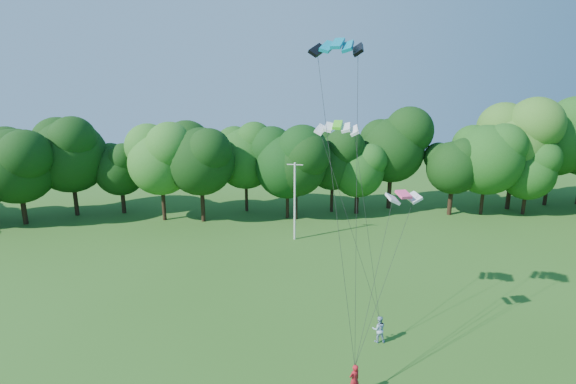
{
  "coord_description": "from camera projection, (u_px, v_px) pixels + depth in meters",
  "views": [
    {
      "loc": [
        -1.49,
        -15.79,
        16.86
      ],
      "look_at": [
        0.84,
        13.0,
        9.15
      ],
      "focal_mm": 28.0,
      "sensor_mm": 36.0,
      "label": 1
    }
  ],
  "objects": [
    {
      "name": "utility_pole",
      "position": [
        295.0,
        201.0,
        45.81
      ],
      "size": [
        1.59,
        0.51,
        8.15
      ],
      "rotation": [
        0.0,
        0.0,
        -0.27
      ],
      "color": "silver",
      "rests_on": "ground"
    },
    {
      "name": "tree_back_center",
      "position": [
        287.0,
        156.0,
        51.86
      ],
      "size": [
        8.23,
        8.23,
        11.96
      ],
      "color": "black",
      "rests_on": "ground"
    },
    {
      "name": "tree_back_east",
      "position": [
        516.0,
        141.0,
        55.1
      ],
      "size": [
        9.53,
        9.53,
        13.85
      ],
      "color": "#341D15",
      "rests_on": "ground"
    },
    {
      "name": "kite_pink",
      "position": [
        404.0,
        194.0,
        26.51
      ],
      "size": [
        2.16,
        1.26,
        0.33
      ],
      "rotation": [
        0.0,
        0.0,
        0.14
      ],
      "color": "#F9457C",
      "rests_on": "ground"
    },
    {
      "name": "kite_teal",
      "position": [
        338.0,
        43.0,
        23.67
      ],
      "size": [
        3.0,
        2.21,
        0.65
      ],
      "rotation": [
        0.0,
        0.0,
        -0.41
      ],
      "color": "#057D99",
      "rests_on": "ground"
    },
    {
      "name": "kite_flyer_right",
      "position": [
        379.0,
        329.0,
        28.83
      ],
      "size": [
        0.94,
        0.76,
        1.8
      ],
      "primitive_type": "imported",
      "rotation": [
        0.0,
        0.0,
        3.04
      ],
      "color": "#92AFCA",
      "rests_on": "ground"
    },
    {
      "name": "kite_green",
      "position": [
        337.0,
        125.0,
        27.3
      ],
      "size": [
        2.84,
        1.9,
        0.48
      ],
      "rotation": [
        0.0,
        0.0,
        -0.3
      ],
      "color": "#4EDE21",
      "rests_on": "ground"
    },
    {
      "name": "kite_flyer_left",
      "position": [
        354.0,
        380.0,
        24.06
      ],
      "size": [
        0.79,
        0.69,
        1.83
      ],
      "primitive_type": "imported",
      "rotation": [
        0.0,
        0.0,
        3.59
      ],
      "color": "#AA151F",
      "rests_on": "ground"
    }
  ]
}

